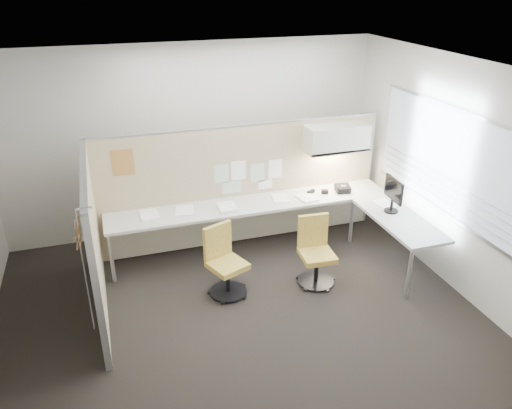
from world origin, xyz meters
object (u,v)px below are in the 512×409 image
object	(u,v)px
desk	(277,213)
phone	(342,189)
chair_right	(315,253)
chair_left	(224,263)
monitor	(393,193)

from	to	relation	value
desk	phone	size ratio (longest dim) A/B	16.96
chair_right	desk	bearing A→B (deg)	106.38
chair_right	phone	distance (m)	1.36
desk	phone	xyz separation A→B (m)	(1.04, 0.11, 0.18)
chair_left	chair_right	bearing A→B (deg)	-27.96
monitor	chair_right	bearing A→B (deg)	103.92
desk	chair_left	xyz separation A→B (m)	(-0.97, -0.75, -0.19)
chair_left	monitor	bearing A→B (deg)	-20.08
desk	chair_right	world-z (taller)	chair_right
desk	monitor	world-z (taller)	monitor
chair_right	monitor	bearing A→B (deg)	13.34
monitor	phone	distance (m)	0.89
chair_left	phone	xyz separation A→B (m)	(2.01, 0.87, 0.37)
chair_left	chair_right	distance (m)	1.17
chair_right	monitor	world-z (taller)	monitor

